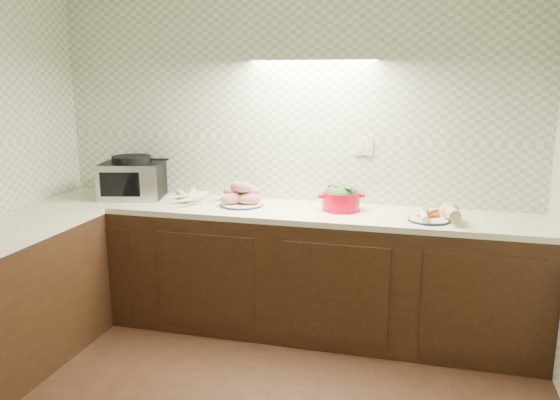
% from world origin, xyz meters
% --- Properties ---
extents(room, '(3.60, 3.60, 2.60)m').
position_xyz_m(room, '(0.00, 0.00, 1.63)').
color(room, black).
rests_on(room, ground).
extents(counter, '(3.60, 3.60, 0.90)m').
position_xyz_m(counter, '(-0.68, 0.68, 0.45)').
color(counter, black).
rests_on(counter, ground).
extents(toaster_oven, '(0.52, 0.44, 0.32)m').
position_xyz_m(toaster_oven, '(-1.18, 1.57, 1.05)').
color(toaster_oven, black).
rests_on(toaster_oven, counter).
extents(parsnip_pile, '(0.48, 0.40, 0.09)m').
position_xyz_m(parsnip_pile, '(-0.64, 1.54, 0.94)').
color(parsnip_pile, beige).
rests_on(parsnip_pile, counter).
extents(sweet_potato_plate, '(0.32, 0.32, 0.18)m').
position_xyz_m(sweet_potato_plate, '(-0.29, 1.53, 0.97)').
color(sweet_potato_plate, '#121C41').
rests_on(sweet_potato_plate, counter).
extents(onion_bowl, '(0.16, 0.16, 0.13)m').
position_xyz_m(onion_bowl, '(-0.28, 1.64, 0.95)').
color(onion_bowl, black).
rests_on(onion_bowl, counter).
extents(dutch_oven, '(0.34, 0.34, 0.18)m').
position_xyz_m(dutch_oven, '(0.43, 1.57, 0.99)').
color(dutch_oven, red).
rests_on(dutch_oven, counter).
extents(veg_plate, '(0.32, 0.28, 0.13)m').
position_xyz_m(veg_plate, '(1.08, 1.43, 0.94)').
color(veg_plate, '#121C41').
rests_on(veg_plate, counter).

